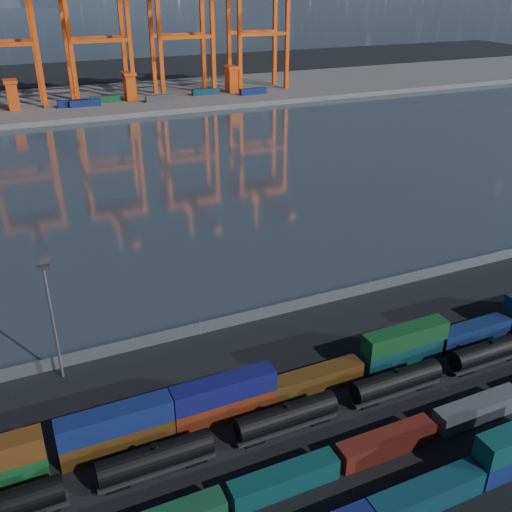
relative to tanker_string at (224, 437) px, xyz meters
name	(u,v)px	position (x,y,z in m)	size (l,w,h in m)	color
ground	(363,438)	(15.25, -4.86, -1.97)	(700.00, 700.00, 0.00)	black
harbor_water	(140,177)	(15.25, 100.14, -1.96)	(700.00, 700.00, 0.00)	#2B363F
far_quay	(78,102)	(15.25, 205.14, -0.97)	(700.00, 70.00, 2.00)	#514F4C
container_row_mid	(238,495)	(-1.57, -7.61, -0.28)	(141.20, 2.42, 5.17)	#37383B
container_row_north	(242,396)	(4.32, 5.19, 0.26)	(141.10, 2.58, 5.49)	#0F264F
tanker_string	(224,437)	(0.00, 0.00, 0.00)	(121.27, 2.74, 3.93)	black
waterfront_fence	(261,313)	(15.25, 23.14, -0.97)	(160.12, 0.12, 2.20)	#595B5E
yard_light_mast	(52,317)	(-14.75, 21.14, 7.33)	(1.60, 0.40, 16.60)	slate
quay_containers	(54,105)	(4.25, 190.60, 1.33)	(172.58, 10.99, 2.60)	navy
straddle_carriers	(73,90)	(12.75, 195.14, 5.85)	(140.00, 7.00, 11.10)	#EB4C10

